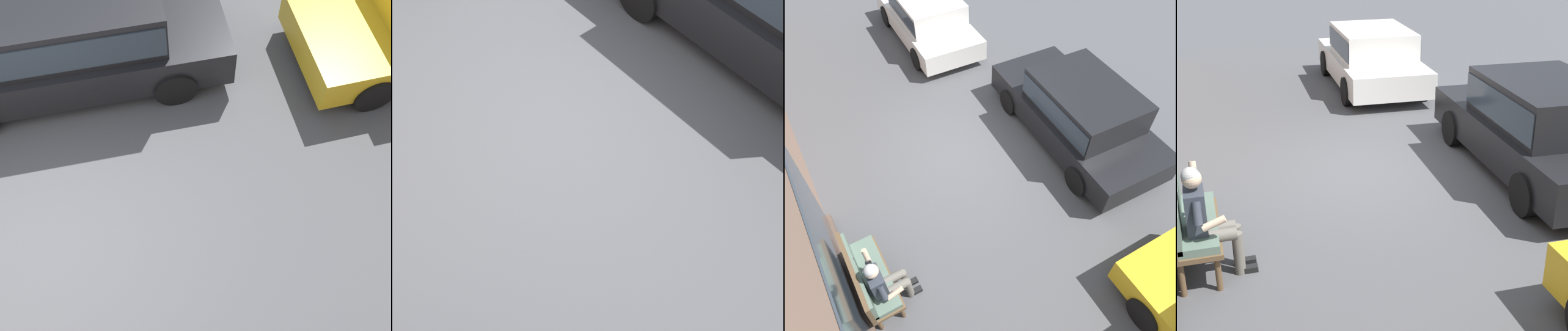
% 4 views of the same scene
% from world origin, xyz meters
% --- Properties ---
extents(ground_plane, '(60.00, 60.00, 0.00)m').
position_xyz_m(ground_plane, '(0.00, 0.00, 0.00)').
color(ground_plane, '#4C4C4F').
extents(bench, '(1.49, 0.55, 1.03)m').
position_xyz_m(bench, '(-1.96, 2.90, 0.60)').
color(bench, brown).
rests_on(bench, ground_plane).
extents(person_on_phone, '(0.73, 0.74, 1.37)m').
position_xyz_m(person_on_phone, '(-2.26, 2.67, 0.73)').
color(person_on_phone, '#6B665B').
rests_on(person_on_phone, ground_plane).
extents(parked_car_mid, '(4.59, 2.16, 1.54)m').
position_xyz_m(parked_car_mid, '(-0.75, -2.53, 0.83)').
color(parked_car_mid, black).
rests_on(parked_car_mid, ground_plane).
extents(parked_car_far, '(4.31, 2.05, 1.42)m').
position_xyz_m(parked_car_far, '(4.77, -1.41, 0.77)').
color(parked_car_far, white).
rests_on(parked_car_far, ground_plane).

